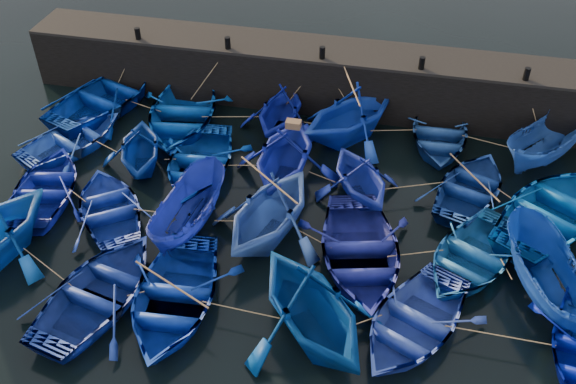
% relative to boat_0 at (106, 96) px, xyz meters
% --- Properties ---
extents(ground, '(120.00, 120.00, 0.00)m').
position_rel_boat_0_xyz_m(ground, '(9.12, -7.94, -0.60)').
color(ground, black).
rests_on(ground, ground).
extents(quay_wall, '(26.00, 2.50, 2.50)m').
position_rel_boat_0_xyz_m(quay_wall, '(9.12, 2.56, 0.65)').
color(quay_wall, black).
rests_on(quay_wall, ground).
extents(quay_top, '(26.00, 2.50, 0.12)m').
position_rel_boat_0_xyz_m(quay_top, '(9.12, 2.56, 1.96)').
color(quay_top, black).
rests_on(quay_top, quay_wall).
extents(bollard_0, '(0.24, 0.24, 0.50)m').
position_rel_boat_0_xyz_m(bollard_0, '(1.12, 1.66, 2.27)').
color(bollard_0, black).
rests_on(bollard_0, quay_top).
extents(bollard_1, '(0.24, 0.24, 0.50)m').
position_rel_boat_0_xyz_m(bollard_1, '(5.12, 1.66, 2.27)').
color(bollard_1, black).
rests_on(bollard_1, quay_top).
extents(bollard_2, '(0.24, 0.24, 0.50)m').
position_rel_boat_0_xyz_m(bollard_2, '(9.12, 1.66, 2.27)').
color(bollard_2, black).
rests_on(bollard_2, quay_top).
extents(bollard_3, '(0.24, 0.24, 0.50)m').
position_rel_boat_0_xyz_m(bollard_3, '(13.12, 1.66, 2.27)').
color(bollard_3, black).
rests_on(bollard_3, quay_top).
extents(bollard_4, '(0.24, 0.24, 0.50)m').
position_rel_boat_0_xyz_m(bollard_4, '(17.12, 1.66, 2.27)').
color(bollard_4, black).
rests_on(bollard_4, quay_top).
extents(boat_0, '(5.92, 6.88, 1.20)m').
position_rel_boat_0_xyz_m(boat_0, '(0.00, 0.00, 0.00)').
color(boat_0, navy).
rests_on(boat_0, ground).
extents(boat_1, '(4.94, 6.35, 1.21)m').
position_rel_boat_0_xyz_m(boat_1, '(3.63, -0.57, 0.00)').
color(boat_1, '#053D98').
rests_on(boat_1, ground).
extents(boat_2, '(3.63, 4.11, 2.02)m').
position_rel_boat_0_xyz_m(boat_2, '(7.75, -0.04, 0.41)').
color(boat_2, '#101DA6').
rests_on(boat_2, ground).
extents(boat_3, '(6.15, 6.24, 2.49)m').
position_rel_boat_0_xyz_m(boat_3, '(10.60, -0.07, 0.64)').
color(boat_3, blue).
rests_on(boat_3, ground).
extents(boat_4, '(3.61, 4.89, 0.98)m').
position_rel_boat_0_xyz_m(boat_4, '(14.19, 0.40, -0.11)').
color(boat_4, navy).
rests_on(boat_4, ground).
extents(boat_5, '(4.05, 4.67, 1.75)m').
position_rel_boat_0_xyz_m(boat_5, '(18.12, -0.11, 0.28)').
color(boat_5, '#244E9E').
rests_on(boat_5, ground).
extents(boat_6, '(5.06, 5.57, 0.95)m').
position_rel_boat_0_xyz_m(boat_6, '(-0.02, -3.08, -0.13)').
color(boat_6, blue).
rests_on(boat_6, ground).
extents(boat_7, '(4.22, 4.53, 1.93)m').
position_rel_boat_0_xyz_m(boat_7, '(3.17, -3.70, 0.37)').
color(boat_7, navy).
rests_on(boat_7, ground).
extents(boat_8, '(3.91, 5.22, 1.03)m').
position_rel_boat_0_xyz_m(boat_8, '(5.40, -3.57, -0.08)').
color(boat_8, '#063A94').
rests_on(boat_8, ground).
extents(boat_9, '(4.16, 4.78, 2.44)m').
position_rel_boat_0_xyz_m(boat_9, '(8.69, -3.25, 0.62)').
color(boat_9, '#132194').
rests_on(boat_9, ground).
extents(boat_10, '(4.65, 4.83, 1.95)m').
position_rel_boat_0_xyz_m(boat_10, '(11.54, -3.65, 0.38)').
color(boat_10, '#192B9D').
rests_on(boat_10, ground).
extents(boat_11, '(4.45, 5.22, 0.92)m').
position_rel_boat_0_xyz_m(boat_11, '(15.48, -2.75, -0.14)').
color(boat_11, navy).
rests_on(boat_11, ground).
extents(boat_12, '(6.61, 7.13, 1.21)m').
position_rel_boat_0_xyz_m(boat_12, '(18.23, -3.67, 0.00)').
color(boat_12, '#0450A8').
rests_on(boat_12, ground).
extents(boat_13, '(4.14, 5.15, 0.95)m').
position_rel_boat_0_xyz_m(boat_13, '(0.51, -6.11, -0.13)').
color(boat_13, navy).
rests_on(boat_13, ground).
extents(boat_14, '(5.09, 5.39, 0.91)m').
position_rel_boat_0_xyz_m(boat_14, '(3.19, -6.62, -0.15)').
color(boat_14, navy).
rests_on(boat_14, ground).
extents(boat_15, '(2.21, 4.53, 1.68)m').
position_rel_boat_0_xyz_m(boat_15, '(6.08, -6.59, 0.24)').
color(boat_15, navy).
rests_on(boat_15, ground).
extents(boat_16, '(5.22, 5.66, 2.47)m').
position_rel_boat_0_xyz_m(boat_16, '(8.86, -6.39, 0.64)').
color(boat_16, '#2F53B1').
rests_on(boat_16, ground).
extents(boat_17, '(5.07, 6.18, 1.12)m').
position_rel_boat_0_xyz_m(boat_17, '(11.97, -7.02, -0.04)').
color(boat_17, navy).
rests_on(boat_17, ground).
extents(boat_18, '(5.12, 5.73, 0.98)m').
position_rel_boat_0_xyz_m(boat_18, '(15.48, -6.34, -0.11)').
color(boat_18, '#195DA0').
rests_on(boat_18, ground).
extents(boat_19, '(3.32, 5.00, 1.81)m').
position_rel_boat_0_xyz_m(boat_19, '(17.58, -7.17, 0.30)').
color(boat_19, navy).
rests_on(boat_19, ground).
extents(boat_21, '(4.61, 5.70, 1.04)m').
position_rel_boat_0_xyz_m(boat_21, '(4.56, -10.33, -0.08)').
color(boat_21, navy).
rests_on(boat_21, ground).
extents(boat_22, '(4.08, 5.42, 1.07)m').
position_rel_boat_0_xyz_m(boat_22, '(6.80, -10.06, -0.07)').
color(boat_22, '#0B2D99').
rests_on(boat_22, ground).
extents(boat_23, '(6.42, 6.49, 2.59)m').
position_rel_boat_0_xyz_m(boat_23, '(10.98, -10.17, 0.69)').
color(boat_23, navy).
rests_on(boat_23, ground).
extents(boat_24, '(5.00, 5.67, 0.98)m').
position_rel_boat_0_xyz_m(boat_24, '(13.85, -9.41, -0.11)').
color(boat_24, blue).
rests_on(boat_24, ground).
extents(wooden_crate, '(0.53, 0.35, 0.27)m').
position_rel_boat_0_xyz_m(wooden_crate, '(8.99, -3.25, 1.97)').
color(wooden_crate, brown).
rests_on(wooden_crate, boat_9).
extents(mooring_ropes, '(18.16, 11.97, 2.10)m').
position_rel_boat_0_xyz_m(mooring_ropes, '(9.34, -3.07, 0.26)').
color(mooring_ropes, tan).
rests_on(mooring_ropes, ground).
extents(loose_oars, '(10.94, 12.07, 1.63)m').
position_rel_boat_0_xyz_m(loose_oars, '(10.43, -4.82, 1.17)').
color(loose_oars, '#99724C').
rests_on(loose_oars, ground).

